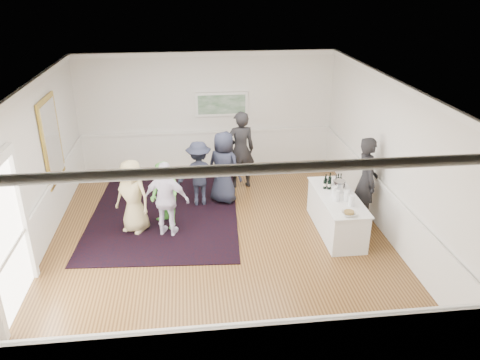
{
  "coord_description": "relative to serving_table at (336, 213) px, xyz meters",
  "views": [
    {
      "loc": [
        -0.54,
        -8.57,
        5.07
      ],
      "look_at": [
        0.47,
        0.2,
        1.15
      ],
      "focal_mm": 35.0,
      "sensor_mm": 36.0,
      "label": 1
    }
  ],
  "objects": [
    {
      "name": "guest_dark_b",
      "position": [
        -1.75,
        2.51,
        0.58
      ],
      "size": [
        0.78,
        0.57,
        2.0
      ],
      "primitive_type": "imported",
      "rotation": [
        0.0,
        0.0,
        3.27
      ],
      "color": "black",
      "rests_on": "floor"
    },
    {
      "name": "ceiling",
      "position": [
        -2.49,
        0.12,
        2.78
      ],
      "size": [
        7.0,
        8.0,
        0.02
      ],
      "primitive_type": "cube",
      "color": "white",
      "rests_on": "wall_back"
    },
    {
      "name": "wall_right",
      "position": [
        1.01,
        0.12,
        1.18
      ],
      "size": [
        0.02,
        8.0,
        3.2
      ],
      "primitive_type": "cube",
      "color": "white",
      "rests_on": "floor"
    },
    {
      "name": "wall_left",
      "position": [
        -5.99,
        0.12,
        1.18
      ],
      "size": [
        0.02,
        8.0,
        3.2
      ],
      "primitive_type": "cube",
      "color": "white",
      "rests_on": "floor"
    },
    {
      "name": "guest_green",
      "position": [
        -3.59,
        0.62,
        0.32
      ],
      "size": [
        0.85,
        0.9,
        1.48
      ],
      "primitive_type": "imported",
      "rotation": [
        0.0,
        0.0,
        -1.02
      ],
      "color": "#6AD555",
      "rests_on": "floor"
    },
    {
      "name": "serving_table",
      "position": [
        0.0,
        0.0,
        0.0
      ],
      "size": [
        0.79,
        2.06,
        0.83
      ],
      "color": "white",
      "rests_on": "floor"
    },
    {
      "name": "guest_navy",
      "position": [
        -2.24,
        1.7,
        0.46
      ],
      "size": [
        1.02,
        0.94,
        1.75
      ],
      "primitive_type": "imported",
      "rotation": [
        0.0,
        0.0,
        2.54
      ],
      "color": "#1F2334",
      "rests_on": "floor"
    },
    {
      "name": "wainscoting",
      "position": [
        -2.49,
        0.12,
        0.08
      ],
      "size": [
        7.0,
        8.0,
        1.0
      ],
      "primitive_type": null,
      "color": "white",
      "rests_on": "floor"
    },
    {
      "name": "wall_front",
      "position": [
        -2.49,
        -3.88,
        1.18
      ],
      "size": [
        7.0,
        0.02,
        3.2
      ],
      "primitive_type": "cube",
      "color": "white",
      "rests_on": "floor"
    },
    {
      "name": "wine_bottles",
      "position": [
        -0.01,
        0.43,
        0.57
      ],
      "size": [
        0.44,
        0.26,
        0.31
      ],
      "color": "black",
      "rests_on": "serving_table"
    },
    {
      "name": "mirror",
      "position": [
        -5.94,
        1.42,
        1.38
      ],
      "size": [
        0.05,
        1.25,
        1.85
      ],
      "color": "gold",
      "rests_on": "wall_left"
    },
    {
      "name": "wall_back",
      "position": [
        -2.49,
        4.12,
        1.18
      ],
      "size": [
        7.0,
        0.02,
        3.2
      ],
      "primitive_type": "cube",
      "color": "white",
      "rests_on": "floor"
    },
    {
      "name": "area_rug",
      "position": [
        -3.65,
        1.23,
        -0.41
      ],
      "size": [
        3.58,
        4.53,
        0.02
      ],
      "primitive_type": "cube",
      "rotation": [
        0.0,
        0.0,
        -0.07
      ],
      "color": "black",
      "rests_on": "floor"
    },
    {
      "name": "floor",
      "position": [
        -2.49,
        0.12,
        -0.42
      ],
      "size": [
        8.0,
        8.0,
        0.0
      ],
      "primitive_type": "plane",
      "color": "brown",
      "rests_on": "ground"
    },
    {
      "name": "guest_tan",
      "position": [
        -4.25,
        0.53,
        0.38
      ],
      "size": [
        0.94,
        0.84,
        1.61
      ],
      "primitive_type": "imported",
      "rotation": [
        0.0,
        0.0,
        -0.53
      ],
      "color": "tan",
      "rests_on": "floor"
    },
    {
      "name": "guest_lilac",
      "position": [
        -3.53,
        0.27,
        0.4
      ],
      "size": [
        1.03,
        0.67,
        1.63
      ],
      "primitive_type": "imported",
      "rotation": [
        0.0,
        0.0,
        2.83
      ],
      "color": "silver",
      "rests_on": "floor"
    },
    {
      "name": "nut_bowl",
      "position": [
        -0.05,
        -0.84,
        0.45
      ],
      "size": [
        0.29,
        0.29,
        0.08
      ],
      "color": "white",
      "rests_on": "serving_table"
    },
    {
      "name": "ice_bucket",
      "position": [
        0.08,
        0.21,
        0.53
      ],
      "size": [
        0.26,
        0.26,
        0.24
      ],
      "primitive_type": "cylinder",
      "color": "silver",
      "rests_on": "serving_table"
    },
    {
      "name": "doorway",
      "position": [
        -5.93,
        -1.78,
        1.0
      ],
      "size": [
        0.1,
        1.78,
        2.56
      ],
      "color": "white",
      "rests_on": "wall_left"
    },
    {
      "name": "guest_dark_a",
      "position": [
        -2.83,
        1.62,
        0.37
      ],
      "size": [
        1.02,
        0.6,
        1.57
      ],
      "primitive_type": "imported",
      "rotation": [
        0.0,
        0.0,
        3.16
      ],
      "color": "#1F2334",
      "rests_on": "floor"
    },
    {
      "name": "juice_pitchers",
      "position": [
        0.0,
        -0.24,
        0.53
      ],
      "size": [
        0.33,
        0.57,
        0.24
      ],
      "color": "#74A139",
      "rests_on": "serving_table"
    },
    {
      "name": "bartender",
      "position": [
        0.71,
        0.32,
        0.57
      ],
      "size": [
        0.53,
        0.76,
        1.97
      ],
      "primitive_type": "imported",
      "rotation": [
        0.0,
        0.0,
        1.48
      ],
      "color": "black",
      "rests_on": "floor"
    },
    {
      "name": "landscape_painting",
      "position": [
        -2.09,
        4.06,
        1.36
      ],
      "size": [
        1.44,
        0.06,
        0.66
      ],
      "color": "white",
      "rests_on": "wall_back"
    }
  ]
}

